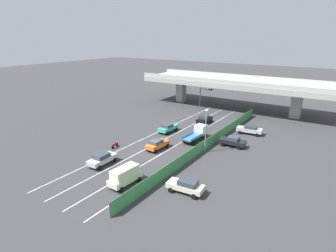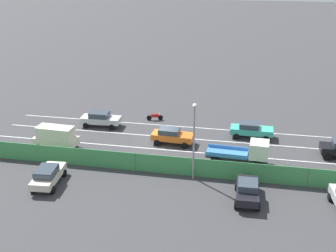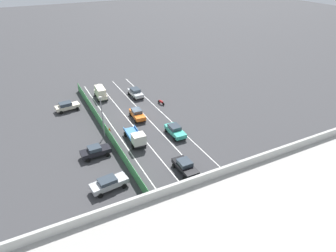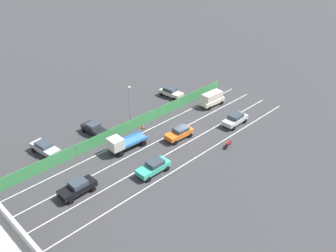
{
  "view_description": "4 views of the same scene",
  "coord_description": "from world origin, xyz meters",
  "px_view_note": "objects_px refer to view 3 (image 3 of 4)",
  "views": [
    {
      "loc": [
        24.67,
        -32.7,
        17.49
      ],
      "look_at": [
        -2.63,
        8.26,
        1.6
      ],
      "focal_mm": 29.87,
      "sensor_mm": 36.0,
      "label": 1
    },
    {
      "loc": [
        40.22,
        8.73,
        18.5
      ],
      "look_at": [
        -2.27,
        0.36,
        1.02
      ],
      "focal_mm": 45.9,
      "sensor_mm": 36.0,
      "label": 2
    },
    {
      "loc": [
        16.43,
        45.47,
        25.47
      ],
      "look_at": [
        -2.8,
        7.75,
        1.05
      ],
      "focal_mm": 32.04,
      "sensor_mm": 36.0,
      "label": 3
    },
    {
      "loc": [
        -30.4,
        33.56,
        28.17
      ],
      "look_at": [
        1.54,
        1.98,
        1.71
      ],
      "focal_mm": 38.99,
      "sensor_mm": 36.0,
      "label": 4
    }
  ],
  "objects_px": {
    "car_taxi_orange": "(137,114)",
    "car_taxi_teal": "(175,130)",
    "flatbed_truck_blue": "(137,138)",
    "parked_sedan_cream": "(67,106)",
    "parked_sedan_dark": "(95,151)",
    "car_van_cream": "(101,92)",
    "car_sedan_silver": "(135,92)",
    "car_sedan_black": "(185,166)",
    "parked_wagon_silver": "(109,183)",
    "motorcycle": "(161,102)",
    "traffic_light": "(283,187)",
    "street_lamp": "(102,113)",
    "traffic_cone": "(109,129)"
  },
  "relations": [
    {
      "from": "car_taxi_orange",
      "to": "car_taxi_teal",
      "type": "xyz_separation_m",
      "value": [
        -3.3,
        8.06,
        -0.01
      ]
    },
    {
      "from": "car_taxi_teal",
      "to": "flatbed_truck_blue",
      "type": "height_order",
      "value": "flatbed_truck_blue"
    },
    {
      "from": "flatbed_truck_blue",
      "to": "parked_sedan_cream",
      "type": "height_order",
      "value": "flatbed_truck_blue"
    },
    {
      "from": "car_taxi_teal",
      "to": "parked_sedan_dark",
      "type": "xyz_separation_m",
      "value": [
        12.95,
        -0.06,
        0.0
      ]
    },
    {
      "from": "car_van_cream",
      "to": "flatbed_truck_blue",
      "type": "bearing_deg",
      "value": 90.27
    },
    {
      "from": "car_sedan_silver",
      "to": "car_sedan_black",
      "type": "height_order",
      "value": "same"
    },
    {
      "from": "parked_sedan_dark",
      "to": "parked_wagon_silver",
      "type": "bearing_deg",
      "value": 87.24
    },
    {
      "from": "motorcycle",
      "to": "parked_wagon_silver",
      "type": "relative_size",
      "value": 0.4
    },
    {
      "from": "motorcycle",
      "to": "traffic_light",
      "type": "distance_m",
      "value": 31.39
    },
    {
      "from": "car_sedan_black",
      "to": "flatbed_truck_blue",
      "type": "xyz_separation_m",
      "value": [
        3.28,
        -9.07,
        0.3
      ]
    },
    {
      "from": "street_lamp",
      "to": "parked_sedan_cream",
      "type": "bearing_deg",
      "value": -73.56
    },
    {
      "from": "car_sedan_silver",
      "to": "street_lamp",
      "type": "bearing_deg",
      "value": 50.07
    },
    {
      "from": "parked_sedan_cream",
      "to": "flatbed_truck_blue",
      "type": "bearing_deg",
      "value": 113.49
    },
    {
      "from": "parked_sedan_cream",
      "to": "traffic_cone",
      "type": "bearing_deg",
      "value": 113.91
    },
    {
      "from": "parked_wagon_silver",
      "to": "traffic_cone",
      "type": "xyz_separation_m",
      "value": [
        -4.27,
        -13.69,
        -0.6
      ]
    },
    {
      "from": "flatbed_truck_blue",
      "to": "traffic_light",
      "type": "relative_size",
      "value": 1.11
    },
    {
      "from": "motorcycle",
      "to": "parked_sedan_dark",
      "type": "bearing_deg",
      "value": 35.17
    },
    {
      "from": "parked_wagon_silver",
      "to": "street_lamp",
      "type": "xyz_separation_m",
      "value": [
        -3.08,
        -12.36,
        3.32
      ]
    },
    {
      "from": "car_van_cream",
      "to": "street_lamp",
      "type": "xyz_separation_m",
      "value": [
        3.61,
        14.56,
        2.94
      ]
    },
    {
      "from": "motorcycle",
      "to": "parked_sedan_cream",
      "type": "relative_size",
      "value": 0.43
    },
    {
      "from": "car_taxi_orange",
      "to": "motorcycle",
      "type": "relative_size",
      "value": 2.28
    },
    {
      "from": "car_taxi_orange",
      "to": "flatbed_truck_blue",
      "type": "relative_size",
      "value": 0.75
    },
    {
      "from": "traffic_light",
      "to": "street_lamp",
      "type": "height_order",
      "value": "street_lamp"
    },
    {
      "from": "car_taxi_orange",
      "to": "street_lamp",
      "type": "height_order",
      "value": "street_lamp"
    },
    {
      "from": "street_lamp",
      "to": "car_taxi_orange",
      "type": "bearing_deg",
      "value": -155.11
    },
    {
      "from": "car_sedan_black",
      "to": "parked_sedan_dark",
      "type": "height_order",
      "value": "car_sedan_black"
    },
    {
      "from": "car_taxi_teal",
      "to": "car_sedan_black",
      "type": "bearing_deg",
      "value": 69.87
    },
    {
      "from": "car_sedan_silver",
      "to": "flatbed_truck_blue",
      "type": "distance_m",
      "value": 17.98
    },
    {
      "from": "parked_wagon_silver",
      "to": "street_lamp",
      "type": "height_order",
      "value": "street_lamp"
    },
    {
      "from": "parked_sedan_dark",
      "to": "parked_wagon_silver",
      "type": "height_order",
      "value": "parked_sedan_dark"
    },
    {
      "from": "parked_wagon_silver",
      "to": "street_lamp",
      "type": "bearing_deg",
      "value": -104.01
    },
    {
      "from": "car_taxi_orange",
      "to": "car_taxi_teal",
      "type": "bearing_deg",
      "value": 112.25
    },
    {
      "from": "car_sedan_silver",
      "to": "parked_sedan_dark",
      "type": "bearing_deg",
      "value": 52.71
    },
    {
      "from": "car_taxi_teal",
      "to": "parked_sedan_dark",
      "type": "distance_m",
      "value": 12.95
    },
    {
      "from": "car_sedan_silver",
      "to": "parked_wagon_silver",
      "type": "bearing_deg",
      "value": 61.61
    },
    {
      "from": "car_van_cream",
      "to": "traffic_cone",
      "type": "bearing_deg",
      "value": 79.63
    },
    {
      "from": "street_lamp",
      "to": "traffic_cone",
      "type": "distance_m",
      "value": 4.3
    },
    {
      "from": "car_van_cream",
      "to": "car_taxi_teal",
      "type": "height_order",
      "value": "car_van_cream"
    },
    {
      "from": "car_sedan_silver",
      "to": "car_sedan_black",
      "type": "distance_m",
      "value": 26.04
    },
    {
      "from": "car_taxi_orange",
      "to": "car_van_cream",
      "type": "height_order",
      "value": "car_van_cream"
    },
    {
      "from": "motorcycle",
      "to": "traffic_cone",
      "type": "xyz_separation_m",
      "value": [
        12.03,
        5.12,
        -0.14
      ]
    },
    {
      "from": "car_sedan_black",
      "to": "traffic_light",
      "type": "distance_m",
      "value": 12.71
    },
    {
      "from": "motorcycle",
      "to": "traffic_light",
      "type": "relative_size",
      "value": 0.37
    },
    {
      "from": "car_sedan_black",
      "to": "traffic_cone",
      "type": "relative_size",
      "value": 6.41
    },
    {
      "from": "car_van_cream",
      "to": "motorcycle",
      "type": "bearing_deg",
      "value": 139.85
    },
    {
      "from": "car_sedan_silver",
      "to": "parked_sedan_cream",
      "type": "height_order",
      "value": "car_sedan_silver"
    },
    {
      "from": "car_taxi_teal",
      "to": "flatbed_truck_blue",
      "type": "xyz_separation_m",
      "value": [
        6.53,
        -0.18,
        0.31
      ]
    },
    {
      "from": "car_van_cream",
      "to": "car_sedan_silver",
      "type": "bearing_deg",
      "value": 159.58
    },
    {
      "from": "parked_sedan_cream",
      "to": "street_lamp",
      "type": "bearing_deg",
      "value": 106.44
    },
    {
      "from": "car_taxi_teal",
      "to": "car_sedan_black",
      "type": "xyz_separation_m",
      "value": [
        3.26,
        8.89,
        0.02
      ]
    }
  ]
}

